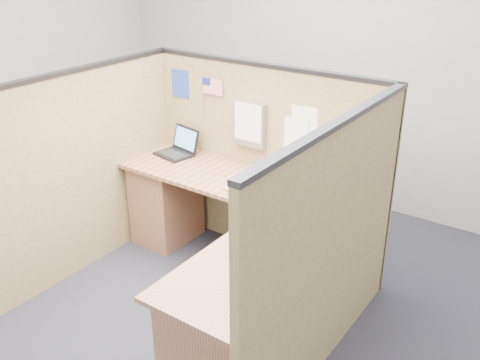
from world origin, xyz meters
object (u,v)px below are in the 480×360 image
Objects in this scene: keyboard at (251,196)px; mouse at (298,208)px; l_desk at (230,250)px; laptop at (178,148)px.

keyboard is 3.88× the size of mouse.
mouse reaches higher than keyboard.
keyboard is (0.04, 0.19, 0.35)m from l_desk.
mouse is at bearing 26.47° from l_desk.
l_desk is at bearing -87.55° from keyboard.
keyboard is at bearing -8.79° from laptop.
laptop is at bearing 149.56° from l_desk.
laptop is at bearing 175.19° from keyboard.
mouse is at bearing -3.12° from laptop.
l_desk is 4.26× the size of keyboard.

